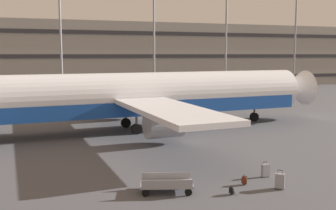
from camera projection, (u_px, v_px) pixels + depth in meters
The scene contains 12 objects.
ground_plane at pixel (166, 126), 37.73m from camera, with size 600.00×600.00×0.00m, color #4C4C51.
terminal_structure at pixel (93, 56), 80.16m from camera, with size 129.87×17.15×12.98m.
airliner at pixel (140, 96), 35.22m from camera, with size 37.71×30.34×11.03m.
light_mast_center_left at pixel (60, 26), 64.23m from camera, with size 1.80×0.50×19.54m.
light_mast_center_right at pixel (154, 22), 69.28m from camera, with size 1.80×0.50×21.54m.
light_mast_right at pixel (226, 28), 73.97m from camera, with size 1.80×0.50×20.25m.
light_mast_far_right at pixel (296, 19), 78.76m from camera, with size 1.80×0.50×24.13m.
suitcase_red at pixel (280, 181), 19.96m from camera, with size 0.52×0.49×1.02m.
suitcase_black at pixel (265, 170), 21.92m from camera, with size 0.44×0.24×0.86m.
backpack_teal at pixel (244, 180), 20.60m from camera, with size 0.35×0.39×0.56m.
backpack_silver at pixel (232, 191), 19.19m from camera, with size 0.25×0.35×0.46m.
baggage_cart at pixel (166, 184), 19.51m from camera, with size 3.35×1.99×0.82m.
Camera 1 is at (-11.91, -35.20, 6.81)m, focal length 42.03 mm.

